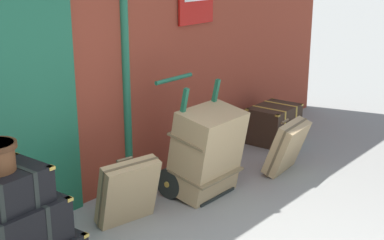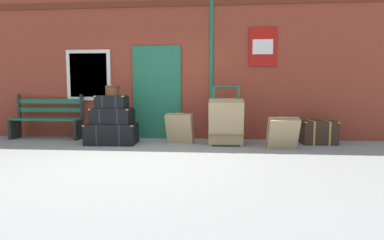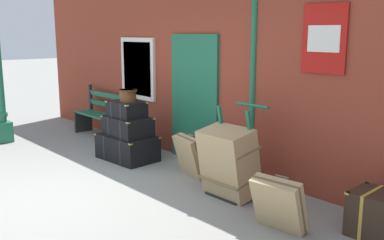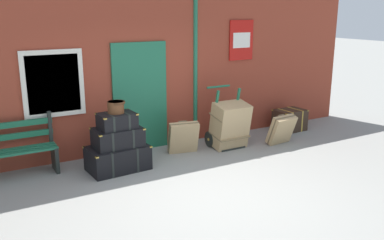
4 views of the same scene
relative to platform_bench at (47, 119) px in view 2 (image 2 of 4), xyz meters
The scene contains 12 objects.
ground_plane 3.36m from the platform_bench, 40.34° to the right, with size 60.00×60.00×0.00m, color gray.
brick_facade 2.82m from the platform_bench, ahead, with size 10.40×0.35×3.20m.
platform_bench is the anchor object (origin of this frame).
steamer_trunk_base 1.81m from the platform_bench, 17.83° to the right, with size 1.05×0.71×0.43m.
steamer_trunk_middle 1.82m from the platform_bench, 17.39° to the right, with size 0.82×0.56×0.33m.
steamer_trunk_top 1.86m from the platform_bench, 17.67° to the right, with size 0.63×0.47×0.27m.
round_hatbox 1.92m from the platform_bench, 16.82° to the right, with size 0.30×0.29×0.20m.
porters_trolley 4.07m from the platform_bench, ahead, with size 0.71×0.62×1.19m.
large_brown_trunk 4.09m from the platform_bench, ahead, with size 0.70×0.59×0.94m.
suitcase_charcoal 5.18m from the platform_bench, ahead, with size 0.59×0.42×0.62m.
suitcase_olive 3.12m from the platform_bench, ahead, with size 0.61×0.42×0.64m.
corner_trunk 5.97m from the platform_bench, ahead, with size 0.71×0.51×0.49m.
Camera 2 is at (1.39, -4.63, 1.13)m, focal length 29.24 mm.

